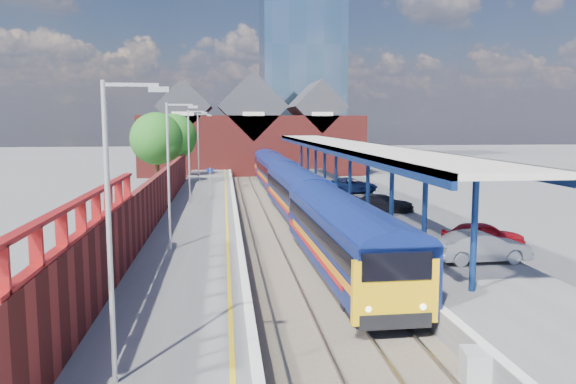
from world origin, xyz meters
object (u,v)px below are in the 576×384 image
train (285,178)px  parked_car_blue (350,185)px  lamp_post_b (171,167)px  lamp_post_c (191,150)px  lamp_post_d (200,143)px  relay_cabinet (476,368)px  lamp_post_a (115,215)px  parked_car_dark (383,203)px  parked_car_silver (481,247)px  parked_car_red (483,235)px  platform_sign (210,178)px

train → parked_car_blue: size_ratio=13.69×
parked_car_blue → lamp_post_b: bearing=131.7°
lamp_post_c → parked_car_blue: 14.46m
lamp_post_d → relay_cabinet: lamp_post_d is taller
lamp_post_a → relay_cabinet: lamp_post_a is taller
lamp_post_a → parked_car_dark: 27.43m
lamp_post_b → parked_car_blue: (13.35, 20.45, -3.32)m
train → parked_car_silver: 27.36m
lamp_post_b → parked_car_red: size_ratio=1.78×
lamp_post_a → relay_cabinet: (9.13, 0.84, -4.49)m
lamp_post_a → lamp_post_c: same height
lamp_post_c → lamp_post_b: bearing=-90.0°
lamp_post_d → parked_car_red: lamp_post_d is taller
parked_car_dark → parked_car_red: bearing=-175.2°
parked_car_dark → parked_car_blue: 10.64m
lamp_post_c → parked_car_red: lamp_post_c is taller
parked_car_dark → parked_car_blue: bearing=-4.5°
lamp_post_d → platform_sign: bearing=-84.4°
train → parked_car_silver: size_ratio=16.00×
relay_cabinet → lamp_post_b: bearing=133.8°
parked_car_silver → parked_car_blue: (-0.25, 24.47, -0.01)m
lamp_post_c → platform_sign: lamp_post_c is taller
lamp_post_a → parked_car_silver: 17.20m
lamp_post_b → parked_car_red: 15.31m
lamp_post_b → parked_car_silver: lamp_post_b is taller
lamp_post_b → relay_cabinet: size_ratio=7.00×
train → platform_sign: (-6.49, -4.74, 0.57)m
lamp_post_d → parked_car_silver: (13.60, -36.01, -3.31)m
parked_car_red → relay_cabinet: size_ratio=3.93×
lamp_post_a → parked_car_silver: lamp_post_a is taller
lamp_post_a → platform_sign: size_ratio=2.80×
lamp_post_c → lamp_post_a: bearing=-90.0°
lamp_post_b → parked_car_dark: (13.19, 9.81, -3.37)m
lamp_post_a → parked_car_blue: (13.35, 34.45, -3.32)m
parked_car_dark → relay_cabinet: size_ratio=4.25×
lamp_post_a → parked_car_silver: (13.60, 9.99, -3.31)m
lamp_post_a → lamp_post_b: bearing=90.0°
parked_car_silver → lamp_post_c: bearing=31.7°
relay_cabinet → parked_car_silver: bearing=73.0°
lamp_post_d → relay_cabinet: (9.13, -45.16, -4.49)m
train → parked_car_dark: bearing=-67.6°
lamp_post_b → relay_cabinet: 16.64m
parked_car_red → parked_car_silver: (-1.26, -2.48, 0.01)m
lamp_post_a → lamp_post_b: same height
lamp_post_b → relay_cabinet: bearing=-55.2°
platform_sign → parked_car_blue: (11.99, 2.45, -1.02)m
train → parked_car_silver: (5.75, -26.75, -0.44)m
parked_car_silver → relay_cabinet: size_ratio=4.12×
platform_sign → train: bearing=36.1°
lamp_post_b → lamp_post_d: 32.00m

